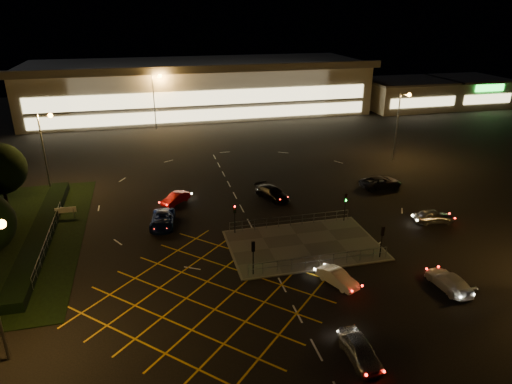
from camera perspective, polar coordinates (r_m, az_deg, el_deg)
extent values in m
plane|color=black|center=(45.97, 2.77, -5.80)|extent=(180.00, 180.00, 0.00)
cube|color=#4C4944|center=(44.84, 5.97, -6.58)|extent=(14.00, 9.00, 0.12)
cube|color=black|center=(50.78, -25.20, -4.58)|extent=(2.00, 26.00, 1.00)
cube|color=beige|center=(102.88, -7.22, 12.76)|extent=(70.00, 25.00, 10.00)
cube|color=slate|center=(102.17, -7.36, 15.64)|extent=(72.00, 26.50, 0.60)
cube|color=#FFEAA5|center=(90.61, -6.21, 11.54)|extent=(66.00, 0.20, 3.00)
cube|color=#FFEAA5|center=(91.25, -6.13, 9.56)|extent=(66.00, 0.20, 2.20)
cube|color=beige|center=(110.95, 18.21, 11.49)|extent=(18.00, 14.00, 6.00)
cube|color=slate|center=(110.46, 18.41, 13.08)|extent=(18.80, 14.80, 0.40)
cube|color=#FFEAA5|center=(105.19, 20.17, 10.48)|extent=(15.30, 0.20, 2.00)
cube|color=beige|center=(120.07, 24.87, 11.30)|extent=(14.00, 14.00, 6.00)
cube|color=slate|center=(119.62, 25.11, 12.78)|extent=(14.80, 14.80, 0.40)
cube|color=#FFEAA5|center=(114.77, 26.96, 10.33)|extent=(11.90, 0.20, 2.00)
cube|color=#19E533|center=(114.32, 27.21, 11.49)|extent=(7.00, 0.30, 1.40)
sphere|color=orange|center=(30.61, -29.25, -3.52)|extent=(0.56, 0.56, 0.56)
cylinder|color=slate|center=(60.44, -24.92, 4.20)|extent=(0.20, 0.20, 10.00)
cylinder|color=slate|center=(59.17, -25.00, 8.68)|extent=(1.40, 0.12, 0.12)
sphere|color=orange|center=(59.05, -24.32, 8.71)|extent=(0.56, 0.56, 0.56)
cylinder|color=slate|center=(70.86, 17.18, 7.69)|extent=(0.20, 0.20, 10.00)
cylinder|color=slate|center=(70.25, 18.12, 11.49)|extent=(1.40, 0.12, 0.12)
sphere|color=orange|center=(70.63, 18.61, 11.44)|extent=(0.56, 0.56, 0.56)
cylinder|color=slate|center=(88.43, -12.62, 10.88)|extent=(0.20, 0.20, 10.00)
cylinder|color=slate|center=(87.67, -12.42, 13.99)|extent=(1.40, 0.12, 0.12)
sphere|color=orange|center=(87.70, -11.94, 14.00)|extent=(0.56, 0.56, 0.56)
cylinder|color=slate|center=(99.59, 11.49, 12.19)|extent=(0.20, 0.20, 10.00)
cylinder|color=slate|center=(99.20, 12.09, 14.92)|extent=(1.40, 0.12, 0.12)
sphere|color=orange|center=(99.51, 12.46, 14.88)|extent=(0.56, 0.56, 0.56)
cylinder|color=black|center=(39.21, -0.35, -8.37)|extent=(0.10, 0.10, 3.00)
cube|color=black|center=(38.61, -0.36, -6.83)|extent=(0.28, 0.18, 0.90)
sphere|color=#19FF33|center=(38.73, -0.40, -6.74)|extent=(0.16, 0.16, 0.16)
cylinder|color=black|center=(43.24, 15.39, -6.14)|extent=(0.10, 0.10, 3.00)
cube|color=black|center=(42.70, 15.56, -4.72)|extent=(0.28, 0.18, 0.90)
sphere|color=#19FF33|center=(42.80, 15.47, -4.64)|extent=(0.16, 0.16, 0.16)
cylinder|color=black|center=(46.12, -2.68, -3.44)|extent=(0.10, 0.10, 3.00)
cube|color=black|center=(45.61, -2.71, -2.09)|extent=(0.28, 0.18, 0.90)
sphere|color=#FF0C0C|center=(45.50, -2.67, -2.15)|extent=(0.16, 0.16, 0.16)
cylinder|color=black|center=(49.59, 11.05, -1.95)|extent=(0.10, 0.10, 3.00)
cube|color=black|center=(49.12, 11.15, -0.67)|extent=(0.28, 0.18, 0.90)
sphere|color=#19FF33|center=(49.01, 11.22, -0.73)|extent=(0.16, 0.16, 0.16)
cylinder|color=black|center=(58.81, -28.79, -0.68)|extent=(0.36, 0.36, 2.88)
imported|color=#9FA1A6|center=(32.28, 12.88, -18.66)|extent=(1.73, 4.28, 1.46)
imported|color=white|center=(39.17, 10.17, -10.50)|extent=(2.76, 4.02, 1.26)
imported|color=#0D1B4E|center=(49.04, -11.61, -3.44)|extent=(3.08, 5.45, 1.44)
imported|color=black|center=(54.90, 2.05, -0.11)|extent=(3.98, 5.44, 1.46)
imported|color=#A3A6AA|center=(52.41, 21.31, -2.85)|extent=(4.42, 2.29, 1.44)
imported|color=maroon|center=(54.44, -9.99, -0.78)|extent=(3.69, 3.52, 1.25)
imported|color=black|center=(60.32, 15.32, 1.19)|extent=(5.54, 2.89, 1.49)
imported|color=beige|center=(41.25, 22.98, -10.21)|extent=(2.15, 4.70, 1.33)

